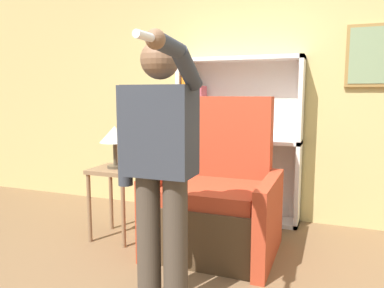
# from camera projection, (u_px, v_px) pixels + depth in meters

# --- Properties ---
(wall_back) EXTENTS (8.00, 0.11, 2.80)m
(wall_back) POSITION_uv_depth(u_px,v_px,m) (264.00, 85.00, 3.87)
(wall_back) COLOR tan
(wall_back) RESTS_ON ground_plane
(bookcase) EXTENTS (1.28, 0.28, 1.68)m
(bookcase) POSITION_uv_depth(u_px,v_px,m) (227.00, 140.00, 3.93)
(bookcase) COLOR white
(bookcase) RESTS_ON ground_plane
(armchair) EXTENTS (1.00, 0.87, 1.29)m
(armchair) POSITION_uv_depth(u_px,v_px,m) (217.00, 203.00, 3.16)
(armchair) COLOR #4C3823
(armchair) RESTS_ON ground_plane
(person_standing) EXTENTS (0.55, 0.78, 1.62)m
(person_standing) POSITION_uv_depth(u_px,v_px,m) (160.00, 160.00, 2.21)
(person_standing) COLOR #473D33
(person_standing) RESTS_ON ground_plane
(side_table) EXTENTS (0.40, 0.40, 0.65)m
(side_table) POSITION_uv_depth(u_px,v_px,m) (116.00, 182.00, 3.38)
(side_table) COLOR #846647
(side_table) RESTS_ON ground_plane
(table_lamp) EXTENTS (0.27, 0.27, 0.38)m
(table_lamp) POSITION_uv_depth(u_px,v_px,m) (115.00, 136.00, 3.32)
(table_lamp) COLOR #4C4233
(table_lamp) RESTS_ON side_table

